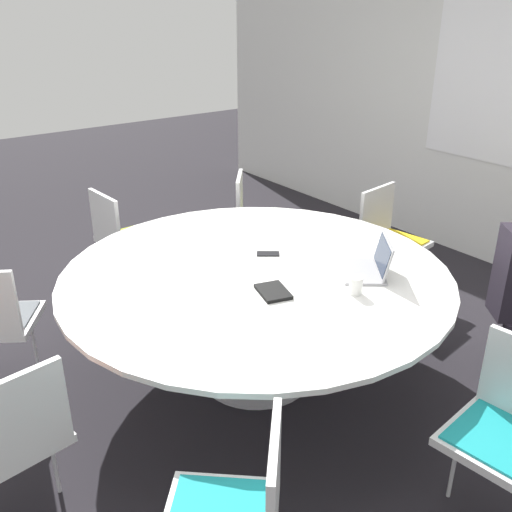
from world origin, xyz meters
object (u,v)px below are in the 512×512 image
at_px(chair_6, 238,511).
at_px(laptop, 371,265).
at_px(chair_5, 11,433).
at_px(chair_1, 389,233).
at_px(chair_2, 255,215).
at_px(chair_3, 122,233).
at_px(chair_7, 511,423).
at_px(cell_phone, 268,254).
at_px(spiral_notebook, 273,292).
at_px(coffee_cup, 356,286).

relative_size(chair_6, laptop, 2.05).
distance_m(chair_5, chair_6, 1.05).
xyz_separation_m(chair_1, laptop, (0.69, -0.99, 0.26)).
bearing_deg(chair_2, chair_3, -66.10).
xyz_separation_m(chair_7, cell_phone, (-1.67, -0.03, 0.21)).
bearing_deg(spiral_notebook, chair_6, -44.31).
bearing_deg(chair_3, chair_1, 49.59).
height_order(chair_1, chair_2, same).
relative_size(chair_6, spiral_notebook, 3.54).
bearing_deg(chair_7, cell_phone, -5.41).
bearing_deg(cell_phone, chair_2, 146.70).
distance_m(laptop, cell_phone, 0.65).
bearing_deg(chair_2, coffee_cup, 19.05).
relative_size(chair_3, spiral_notebook, 3.54).
bearing_deg(chair_1, chair_2, -65.90).
bearing_deg(cell_phone, spiral_notebook, -35.14).
xyz_separation_m(chair_3, spiral_notebook, (1.80, 0.07, 0.22)).
relative_size(chair_3, coffee_cup, 8.67).
height_order(chair_1, coffee_cup, chair_1).
bearing_deg(coffee_cup, spiral_notebook, -127.84).
relative_size(chair_1, chair_6, 1.00).
bearing_deg(chair_5, chair_2, 24.01).
relative_size(chair_1, chair_2, 1.00).
height_order(chair_1, chair_5, same).
xyz_separation_m(chair_5, chair_6, (0.91, 0.53, 0.00)).
bearing_deg(chair_5, chair_6, -67.41).
height_order(chair_1, laptop, laptop).
height_order(chair_7, laptop, laptop).
distance_m(chair_5, spiral_notebook, 1.43).
relative_size(chair_5, cell_phone, 5.63).
xyz_separation_m(chair_2, chair_7, (2.74, -0.68, 0.00)).
bearing_deg(chair_2, laptop, 25.67).
xyz_separation_m(chair_5, coffee_cup, (0.27, 1.77, 0.26)).
distance_m(chair_1, chair_5, 3.06).
distance_m(chair_5, coffee_cup, 1.81).
bearing_deg(chair_5, cell_phone, 6.16).
height_order(chair_3, chair_7, same).
xyz_separation_m(chair_7, coffee_cup, (-0.97, 0.03, 0.26)).
bearing_deg(laptop, chair_2, -154.70).
distance_m(chair_7, spiral_notebook, 1.30).
bearing_deg(chair_1, chair_7, 46.88).
height_order(chair_2, chair_3, same).
xyz_separation_m(chair_2, spiral_notebook, (1.50, -1.01, 0.22)).
relative_size(chair_1, chair_7, 1.00).
xyz_separation_m(chair_3, laptop, (1.94, 0.68, 0.26)).
relative_size(chair_2, chair_3, 1.00).
bearing_deg(chair_6, chair_3, 25.32).
height_order(chair_2, coffee_cup, chair_2).
xyz_separation_m(chair_1, chair_3, (-1.25, -1.67, 0.00)).
bearing_deg(laptop, chair_1, 163.67).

